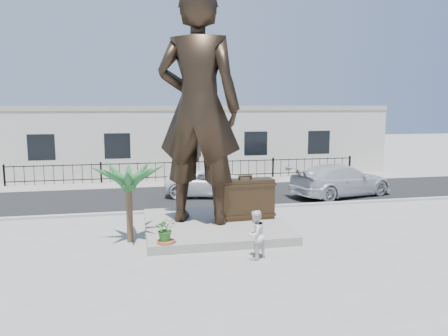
# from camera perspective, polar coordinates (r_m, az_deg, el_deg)

# --- Properties ---
(ground) EXTENTS (100.00, 100.00, 0.00)m
(ground) POSITION_cam_1_polar(r_m,az_deg,el_deg) (15.68, 1.47, -9.38)
(ground) COLOR #9E9991
(ground) RESTS_ON ground
(street) EXTENTS (40.00, 7.00, 0.01)m
(street) POSITION_cam_1_polar(r_m,az_deg,el_deg) (23.30, -2.94, -3.52)
(street) COLOR black
(street) RESTS_ON ground
(curb) EXTENTS (40.00, 0.25, 0.12)m
(curb) POSITION_cam_1_polar(r_m,az_deg,el_deg) (19.92, -1.44, -5.38)
(curb) COLOR #A5A399
(curb) RESTS_ON ground
(far_sidewalk) EXTENTS (40.00, 2.50, 0.02)m
(far_sidewalk) POSITION_cam_1_polar(r_m,az_deg,el_deg) (27.19, -4.20, -1.82)
(far_sidewalk) COLOR #9E9991
(far_sidewalk) RESTS_ON ground
(plinth) EXTENTS (5.20, 5.20, 0.30)m
(plinth) POSITION_cam_1_polar(r_m,az_deg,el_deg) (16.95, -1.33, -7.50)
(plinth) COLOR gray
(plinth) RESTS_ON ground
(fence) EXTENTS (22.00, 0.10, 1.20)m
(fence) POSITION_cam_1_polar(r_m,az_deg,el_deg) (27.88, -4.42, -0.34)
(fence) COLOR black
(fence) RESTS_ON ground
(building) EXTENTS (28.00, 7.00, 4.40)m
(building) POSITION_cam_1_polar(r_m,az_deg,el_deg) (31.84, -5.39, 3.61)
(building) COLOR silver
(building) RESTS_ON ground
(statue) EXTENTS (3.73, 3.16, 8.68)m
(statue) POSITION_cam_1_polar(r_m,az_deg,el_deg) (16.41, -3.36, 7.85)
(statue) COLOR black
(statue) RESTS_ON plinth
(suitcase) EXTENTS (2.27, 0.85, 1.57)m
(suitcase) POSITION_cam_1_polar(r_m,az_deg,el_deg) (17.17, 2.76, -4.08)
(suitcase) COLOR #342516
(suitcase) RESTS_ON plinth
(tourist) EXTENTS (0.95, 0.91, 1.54)m
(tourist) POSITION_cam_1_polar(r_m,az_deg,el_deg) (13.67, 4.10, -8.69)
(tourist) COLOR white
(tourist) RESTS_ON ground
(car_white) EXTENTS (5.48, 3.46, 1.41)m
(car_white) POSITION_cam_1_polar(r_m,az_deg,el_deg) (22.92, -1.35, -1.90)
(car_white) COLOR white
(car_white) RESTS_ON street
(car_silver) EXTENTS (6.13, 3.77, 1.66)m
(car_silver) POSITION_cam_1_polar(r_m,az_deg,el_deg) (23.68, 15.00, -1.55)
(car_silver) COLOR #B8BABE
(car_silver) RESTS_ON street
(worker) EXTENTS (1.11, 0.99, 1.50)m
(worker) POSITION_cam_1_polar(r_m,az_deg,el_deg) (27.06, -1.44, -0.22)
(worker) COLOR #FF440D
(worker) RESTS_ON far_sidewalk
(palm_tree) EXTENTS (1.80, 1.80, 3.20)m
(palm_tree) POSITION_cam_1_polar(r_m,az_deg,el_deg) (15.85, -12.13, -9.38)
(palm_tree) COLOR #1E5427
(palm_tree) RESTS_ON ground
(planter) EXTENTS (0.56, 0.56, 0.40)m
(planter) POSITION_cam_1_polar(r_m,az_deg,el_deg) (14.50, -7.59, -10.10)
(planter) COLOR #AA542D
(planter) RESTS_ON ground
(shrub) EXTENTS (0.74, 0.66, 0.76)m
(shrub) POSITION_cam_1_polar(r_m,az_deg,el_deg) (14.33, -7.64, -7.90)
(shrub) COLOR #2B6420
(shrub) RESTS_ON planter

